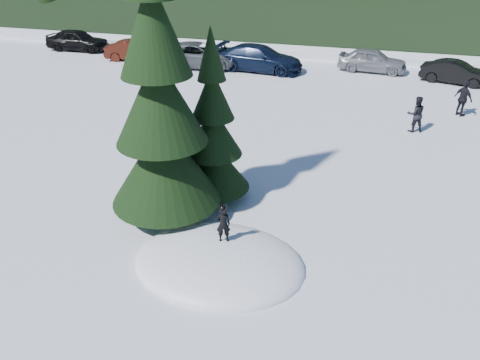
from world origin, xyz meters
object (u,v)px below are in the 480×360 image
(adult_0, at_px, (416,114))
(car_1, at_px, (135,50))
(car_0, at_px, (77,40))
(car_2, at_px, (199,55))
(spruce_tall, at_px, (160,111))
(car_4, at_px, (372,60))
(car_3, at_px, (260,58))
(spruce_short, at_px, (213,137))
(child_skier, at_px, (223,224))
(car_5, at_px, (456,72))
(adult_1, at_px, (463,99))

(adult_0, xyz_separation_m, car_1, (-17.20, 7.95, -0.15))
(car_0, height_order, car_2, car_2)
(spruce_tall, height_order, car_0, spruce_tall)
(car_0, bearing_deg, car_4, -91.84)
(spruce_tall, distance_m, car_3, 16.90)
(car_0, bearing_deg, spruce_short, -138.44)
(child_skier, xyz_separation_m, car_5, (7.59, 18.58, -0.37))
(spruce_short, height_order, car_3, spruce_short)
(spruce_tall, bearing_deg, car_2, 107.50)
(car_0, relative_size, car_1, 1.14)
(spruce_short, bearing_deg, car_2, 112.33)
(spruce_tall, height_order, car_5, spruce_tall)
(spruce_short, distance_m, child_skier, 3.27)
(car_5, bearing_deg, child_skier, 173.41)
(spruce_short, xyz_separation_m, car_1, (-10.87, 15.60, -1.48))
(spruce_short, relative_size, child_skier, 5.33)
(adult_0, distance_m, car_1, 18.95)
(spruce_tall, xyz_separation_m, car_5, (9.80, 17.15, -2.71))
(child_skier, relative_size, car_2, 0.19)
(car_2, bearing_deg, car_3, -94.67)
(spruce_tall, xyz_separation_m, car_4, (5.23, 18.35, -2.64))
(adult_1, xyz_separation_m, car_5, (0.32, 5.51, -0.21))
(car_2, bearing_deg, adult_1, -115.34)
(child_skier, bearing_deg, adult_0, -133.26)
(car_3, bearing_deg, car_4, -71.16)
(car_4, bearing_deg, child_skier, 176.41)
(car_1, xyz_separation_m, car_5, (19.67, 0.15, -0.01))
(car_2, bearing_deg, car_4, -86.94)
(adult_0, relative_size, car_1, 0.41)
(adult_1, xyz_separation_m, car_2, (-14.68, 4.85, -0.08))
(spruce_tall, xyz_separation_m, car_2, (-5.20, 16.49, -2.58))
(car_0, height_order, car_4, car_0)
(adult_0, relative_size, car_4, 0.39)
(car_3, bearing_deg, car_5, -83.10)
(spruce_tall, xyz_separation_m, car_0, (-15.04, 18.33, -2.58))
(car_1, relative_size, car_5, 1.02)
(adult_1, distance_m, car_0, 25.42)
(spruce_short, bearing_deg, car_3, 98.72)
(car_3, height_order, car_5, car_3)
(spruce_short, distance_m, car_5, 18.10)
(spruce_short, distance_m, car_1, 19.07)
(spruce_tall, distance_m, adult_1, 15.22)
(child_skier, xyz_separation_m, adult_1, (7.28, 13.07, -0.16))
(adult_1, bearing_deg, spruce_tall, 100.88)
(child_skier, height_order, car_4, child_skier)
(car_4, bearing_deg, car_5, -99.62)
(child_skier, xyz_separation_m, car_4, (3.02, 19.78, -0.30))
(car_3, xyz_separation_m, car_5, (11.14, 0.50, -0.15))
(spruce_tall, distance_m, car_0, 23.85)
(car_2, distance_m, car_3, 3.86)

